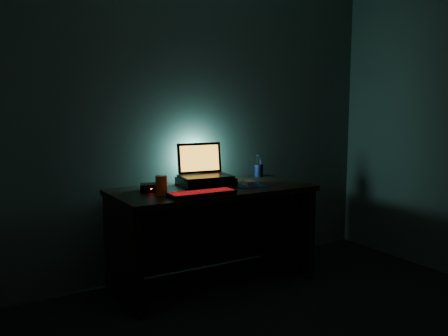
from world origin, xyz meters
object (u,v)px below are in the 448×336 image
Objects in this scene: juice_glass at (161,185)px; pen_cup at (259,170)px; laptop at (203,169)px; router at (151,187)px; keyboard at (202,193)px; mouse at (249,183)px.

pen_cup is at bearing 18.53° from juice_glass.
juice_glass is at bearing -161.47° from pen_cup.
juice_glass is at bearing -145.57° from laptop.
laptop is 2.13× the size of router.
pen_cup is at bearing 32.44° from keyboard.
keyboard is 4.59× the size of pen_cup.
mouse is at bearing 0.78° from juice_glass.
laptop is 0.52m from juice_glass.
juice_glass is (-0.46, -0.24, -0.05)m from laptop.
keyboard is 0.97m from pen_cup.
juice_glass is 0.72× the size of router.
pen_cup is 1.07m from router.
router is at bearing 176.77° from mouse.
router is at bearing -170.97° from pen_cup.
laptop reaches higher than juice_glass.
router is (0.00, 0.19, -0.04)m from juice_glass.
mouse is at bearing -33.71° from laptop.
pen_cup is at bearing 17.26° from laptop.
laptop reaches higher than router.
laptop is 3.92× the size of pen_cup.
juice_glass is at bearing -168.80° from mouse.
juice_glass is at bearing 148.64° from keyboard.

